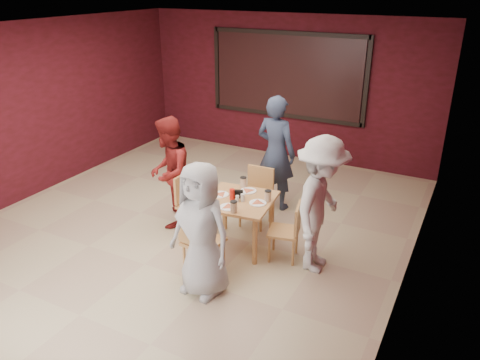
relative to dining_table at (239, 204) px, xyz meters
The scene contains 11 objects.
floor 1.06m from the dining_table, behind, with size 7.00×7.00×0.00m, color tan.
window_blinds 3.82m from the dining_table, 103.34° to the left, with size 3.00×0.02×1.50m, color black.
dining_table is the anchor object (origin of this frame).
chair_front 0.85m from the dining_table, 95.78° to the right, with size 0.46×0.46×0.88m.
chair_back 0.73m from the dining_table, 95.48° to the left, with size 0.42×0.42×0.86m.
chair_left 0.81m from the dining_table, behind, with size 0.42×0.42×0.87m.
chair_right 0.75m from the dining_table, ahead, with size 0.45×0.45×0.79m.
diner_front 1.11m from the dining_table, 84.47° to the right, with size 0.78×0.51×1.60m, color #A7A7A7.
diner_back 1.38m from the dining_table, 92.66° to the left, with size 0.66×0.43×1.80m, color #2E3952.
diner_left 1.21m from the dining_table, behind, with size 0.79×0.62×1.62m, color maroon.
diner_right 1.14m from the dining_table, ahead, with size 1.12×0.64×1.73m, color silver.
Camera 1 is at (3.45, -5.05, 3.37)m, focal length 35.00 mm.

